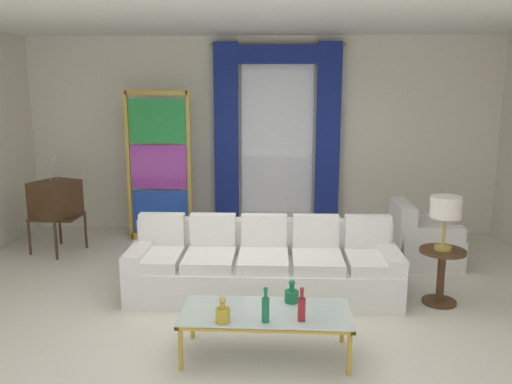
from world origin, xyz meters
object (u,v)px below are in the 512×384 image
at_px(bottle_blue_decanter, 223,314).
at_px(stained_glass_divider, 159,170).
at_px(couch_white_long, 264,267).
at_px(armchair_white, 421,242).
at_px(coffee_table, 266,315).
at_px(bottle_ruby_flask, 302,307).
at_px(round_side_table, 441,271).
at_px(table_lamp_brass, 446,209).
at_px(peacock_figurine, 193,233).
at_px(bottle_crystal_tall, 266,308).
at_px(vintage_tv, 55,200).
at_px(bottle_amber_squat, 292,295).

relative_size(bottle_blue_decanter, stained_glass_divider, 0.10).
height_order(couch_white_long, armchair_white, couch_white_long).
bearing_deg(coffee_table, bottle_ruby_flask, -29.12).
xyz_separation_m(round_side_table, table_lamp_brass, (0.00, 0.00, 0.67)).
height_order(bottle_ruby_flask, table_lamp_brass, table_lamp_brass).
bearing_deg(couch_white_long, round_side_table, -5.36).
distance_m(bottle_blue_decanter, peacock_figurine, 3.35).
xyz_separation_m(armchair_white, round_side_table, (-0.11, -1.31, 0.07)).
height_order(coffee_table, bottle_crystal_tall, bottle_crystal_tall).
height_order(couch_white_long, vintage_tv, vintage_tv).
xyz_separation_m(couch_white_long, bottle_blue_decanter, (-0.26, -1.64, 0.18)).
bearing_deg(stained_glass_divider, couch_white_long, -50.77).
bearing_deg(bottle_crystal_tall, couch_white_long, 92.97).
bearing_deg(coffee_table, bottle_amber_squat, 43.00).
height_order(couch_white_long, round_side_table, couch_white_long).
bearing_deg(vintage_tv, bottle_amber_squat, -38.23).
bearing_deg(table_lamp_brass, vintage_tv, 162.50).
distance_m(couch_white_long, round_side_table, 1.90).
relative_size(armchair_white, stained_glass_divider, 0.37).
bearing_deg(bottle_amber_squat, table_lamp_brass, 32.68).
bearing_deg(armchair_white, peacock_figurine, 171.27).
distance_m(stained_glass_divider, peacock_figurine, 1.07).
bearing_deg(bottle_amber_squat, bottle_ruby_flask, -78.45).
bearing_deg(stained_glass_divider, bottle_ruby_flask, -60.68).
relative_size(bottle_crystal_tall, armchair_white, 0.36).
xyz_separation_m(couch_white_long, vintage_tv, (-2.91, 1.34, 0.42)).
bearing_deg(table_lamp_brass, coffee_table, -145.89).
height_order(bottle_blue_decanter, peacock_figurine, bottle_blue_decanter).
relative_size(bottle_ruby_flask, vintage_tv, 0.21).
bearing_deg(armchair_white, coffee_table, -127.05).
xyz_separation_m(bottle_crystal_tall, bottle_amber_squat, (0.22, 0.41, -0.05)).
distance_m(bottle_amber_squat, vintage_tv, 4.10).
height_order(coffee_table, armchair_white, armchair_white).
xyz_separation_m(bottle_amber_squat, peacock_figurine, (-1.38, 2.80, -0.26)).
bearing_deg(peacock_figurine, bottle_ruby_flask, -65.38).
xyz_separation_m(bottle_ruby_flask, armchair_white, (1.62, 2.70, -0.24)).
bearing_deg(peacock_figurine, vintage_tv, -171.65).
bearing_deg(round_side_table, armchair_white, 85.39).
relative_size(couch_white_long, bottle_ruby_flask, 10.21).
distance_m(round_side_table, table_lamp_brass, 0.67).
bearing_deg(round_side_table, coffee_table, -145.89).
bearing_deg(bottle_crystal_tall, table_lamp_brass, 38.48).
distance_m(armchair_white, peacock_figurine, 3.11).
bearing_deg(table_lamp_brass, round_side_table, -90.00).
relative_size(vintage_tv, stained_glass_divider, 0.61).
bearing_deg(bottle_amber_squat, bottle_blue_decanter, -141.80).
bearing_deg(armchair_white, bottle_crystal_tall, -124.82).
xyz_separation_m(couch_white_long, armchair_white, (1.99, 1.13, -0.02)).
xyz_separation_m(peacock_figurine, round_side_table, (2.97, -1.78, 0.14)).
distance_m(stained_glass_divider, round_side_table, 4.18).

